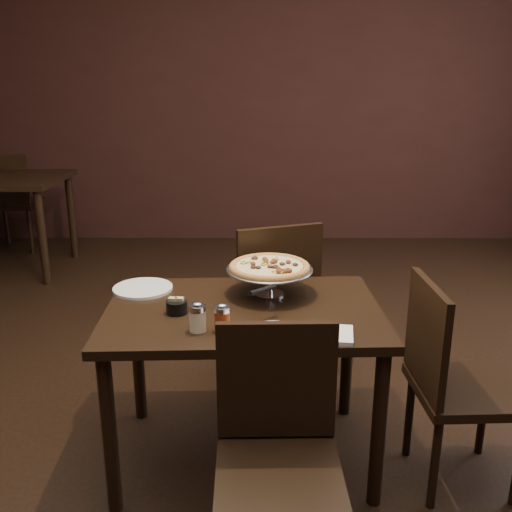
{
  "coord_description": "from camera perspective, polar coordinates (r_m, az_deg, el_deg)",
  "views": [
    {
      "loc": [
        0.06,
        -2.14,
        1.57
      ],
      "look_at": [
        0.05,
        0.02,
        0.89
      ],
      "focal_mm": 40.0,
      "sensor_mm": 36.0,
      "label": 1
    }
  ],
  "objects": [
    {
      "name": "plate_left",
      "position": [
        2.53,
        -11.25,
        -3.19
      ],
      "size": [
        0.26,
        0.26,
        0.01
      ],
      "primitive_type": "cylinder",
      "color": "white",
      "rests_on": "dining_table"
    },
    {
      "name": "serving_spatula",
      "position": [
        2.14,
        0.69,
        -3.46
      ],
      "size": [
        0.17,
        0.17,
        0.02
      ],
      "rotation": [
        0.0,
        0.0,
        -0.8
      ],
      "color": "silver",
      "rests_on": "pizza_stand"
    },
    {
      "name": "plate_near",
      "position": [
        2.03,
        1.76,
        -8.1
      ],
      "size": [
        0.26,
        0.26,
        0.01
      ],
      "primitive_type": "cylinder",
      "color": "white",
      "rests_on": "dining_table"
    },
    {
      "name": "room",
      "position": [
        2.18,
        0.36,
        13.0
      ],
      "size": [
        6.04,
        7.04,
        2.84
      ],
      "color": "black",
      "rests_on": "ground"
    },
    {
      "name": "napkin_stack",
      "position": [
        2.06,
        7.59,
        -7.78
      ],
      "size": [
        0.17,
        0.17,
        0.02
      ],
      "primitive_type": "cube",
      "rotation": [
        0.0,
        0.0,
        -0.14
      ],
      "color": "white",
      "rests_on": "dining_table"
    },
    {
      "name": "dining_table",
      "position": [
        2.33,
        -1.25,
        -7.27
      ],
      "size": [
        1.13,
        0.78,
        0.69
      ],
      "rotation": [
        0.0,
        0.0,
        0.04
      ],
      "color": "black",
      "rests_on": "ground"
    },
    {
      "name": "chair_far",
      "position": [
        2.88,
        1.47,
        -4.44
      ],
      "size": [
        0.54,
        0.54,
        0.91
      ],
      "rotation": [
        0.0,
        0.0,
        3.49
      ],
      "color": "black",
      "rests_on": "ground"
    },
    {
      "name": "pizza_stand",
      "position": [
        2.39,
        1.35,
        -1.13
      ],
      "size": [
        0.37,
        0.37,
        0.15
      ],
      "color": "silver",
      "rests_on": "dining_table"
    },
    {
      "name": "chair_side",
      "position": [
        2.37,
        18.92,
        -11.39
      ],
      "size": [
        0.41,
        0.41,
        0.85
      ],
      "rotation": [
        0.0,
        0.0,
        1.62
      ],
      "color": "black",
      "rests_on": "ground"
    },
    {
      "name": "chair_near",
      "position": [
        1.9,
        2.2,
        -18.55
      ],
      "size": [
        0.4,
        0.4,
        0.83
      ],
      "rotation": [
        0.0,
        0.0,
        0.03
      ],
      "color": "black",
      "rests_on": "ground"
    },
    {
      "name": "packet_caddy",
      "position": [
        2.26,
        -7.94,
        -5.02
      ],
      "size": [
        0.08,
        0.08,
        0.06
      ],
      "rotation": [
        0.0,
        0.0,
        -0.18
      ],
      "color": "black",
      "rests_on": "dining_table"
    },
    {
      "name": "pepper_flake_shaker",
      "position": [
        2.08,
        -3.4,
        -6.21
      ],
      "size": [
        0.06,
        0.06,
        0.11
      ],
      "color": "maroon",
      "rests_on": "dining_table"
    },
    {
      "name": "bg_chair_far",
      "position": [
        5.76,
        -23.27,
        5.28
      ],
      "size": [
        0.45,
        0.45,
        0.92
      ],
      "rotation": [
        0.0,
        0.0,
        3.19
      ],
      "color": "black",
      "rests_on": "ground"
    },
    {
      "name": "parmesan_shaker",
      "position": [
        2.08,
        -5.86,
        -6.12
      ],
      "size": [
        0.06,
        0.06,
        0.11
      ],
      "color": "#F2E7BC",
      "rests_on": "dining_table"
    }
  ]
}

